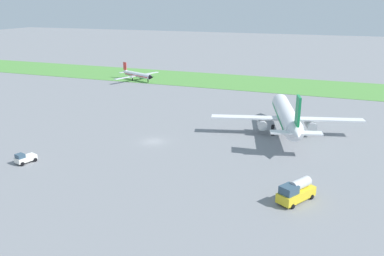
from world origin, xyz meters
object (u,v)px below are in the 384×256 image
Objects in this scene: pushback_tug_near_gate at (25,158)px; fuel_truck_midfield at (296,191)px; airplane_taxiing_turboprop at (137,75)px; airplane_midfield_jet at (287,116)px.

pushback_tug_near_gate is 0.58× the size of fuel_truck_midfield.
pushback_tug_near_gate is at bearing -54.79° from airplane_taxiing_turboprop.
airplane_midfield_jet is 4.75× the size of fuel_truck_midfield.
airplane_taxiing_turboprop reaches higher than pushback_tug_near_gate.
airplane_midfield_jet is at bearing 145.31° from pushback_tug_near_gate.
airplane_taxiing_turboprop is at bearing -149.77° from pushback_tug_near_gate.
airplane_midfield_jet is 74.33m from airplane_taxiing_turboprop.
airplane_midfield_jet is 1.67× the size of airplane_taxiing_turboprop.
airplane_midfield_jet is at bearing -13.96° from airplane_taxiing_turboprop.
fuel_truck_midfield is (47.79, 2.33, 0.67)m from pushback_tug_near_gate.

